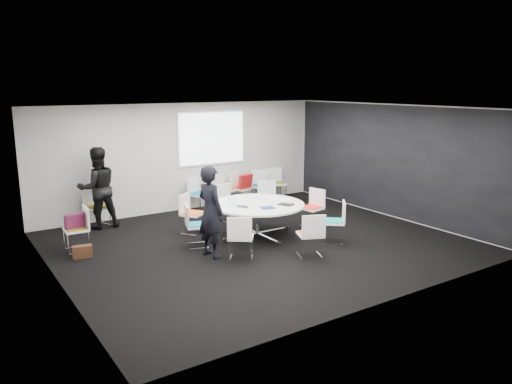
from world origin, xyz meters
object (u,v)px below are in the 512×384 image
chair_ring_e (197,233)px  chair_ring_b (268,206)px  chair_ring_g (310,243)px  chair_person_back (97,215)px  chair_spare_left (77,237)px  chair_ring_c (228,209)px  chair_back_d (261,192)px  chair_ring_h (334,229)px  chair_ring_a (312,215)px  brown_bag (82,252)px  conference_table (257,213)px  laptop (243,206)px  chair_back_e (277,189)px  chair_back_c (241,194)px  chair_ring_f (241,246)px  chair_back_a (199,201)px  person_main (211,212)px  person_back (98,188)px  chair_ring_d (192,221)px  cup (256,198)px  maroon_bag (75,221)px  chair_back_b (224,197)px

chair_ring_e → chair_ring_b: bearing=132.9°
chair_ring_g → chair_person_back: (-2.81, 4.41, 0.00)m
chair_person_back → chair_spare_left: bearing=39.7°
chair_ring_c → chair_back_d: 2.19m
chair_ring_g → chair_ring_h: size_ratio=1.00×
chair_ring_a → chair_ring_c: 2.07m
brown_bag → conference_table: bearing=-10.5°
laptop → chair_back_d: bearing=-71.1°
chair_ring_a → chair_back_e: (1.02, 2.82, 0.00)m
conference_table → laptop: bearing=-173.5°
chair_ring_g → chair_back_c: 4.58m
chair_ring_a → chair_ring_f: bearing=100.4°
chair_back_a → chair_back_c: (1.32, 0.03, 0.00)m
conference_table → chair_ring_f: bearing=-135.2°
chair_ring_g → person_main: (-1.58, 1.08, 0.62)m
chair_ring_b → person_back: bearing=7.1°
conference_table → brown_bag: 3.68m
chair_ring_e → chair_ring_f: (0.34, -1.17, 0.00)m
chair_ring_g → chair_spare_left: size_ratio=1.00×
chair_ring_f → laptop: chair_ring_f is taller
person_main → chair_ring_g: bearing=-133.7°
chair_ring_d → chair_ring_e: bearing=34.9°
chair_back_a → chair_back_d: bearing=159.2°
chair_back_c → chair_ring_d: bearing=14.2°
cup → chair_back_a: bearing=95.5°
chair_ring_a → maroon_bag: chair_ring_a is taller
chair_back_d → laptop: (-2.33, -2.78, 0.47)m
chair_ring_c → chair_person_back: (-2.83, 1.23, 0.00)m
chair_spare_left → chair_back_d: bearing=-71.8°
person_back → chair_ring_e: bearing=116.7°
person_back → laptop: 3.47m
chair_ring_a → cup: chair_ring_a is taller
person_main → brown_bag: size_ratio=4.95×
chair_ring_g → brown_bag: chair_ring_g is taller
chair_ring_a → chair_ring_f: size_ratio=1.00×
chair_ring_c → chair_back_d: size_ratio=1.00×
chair_ring_e → chair_ring_d: bearing=177.9°
person_back → laptop: person_back is taller
chair_ring_b → person_back: 4.11m
chair_person_back → brown_bag: size_ratio=2.44×
chair_back_a → chair_ring_a: bearing=96.8°
chair_ring_g → chair_back_c: same height
conference_table → chair_back_c: (1.27, 2.74, -0.24)m
chair_back_e → chair_ring_e: bearing=46.8°
chair_back_b → chair_spare_left: (-4.26, -1.58, 0.00)m
chair_back_d → chair_person_back: bearing=20.7°
chair_back_d → maroon_bag: 5.73m
chair_ring_e → chair_back_d: size_ratio=1.00×
chair_ring_d → chair_spare_left: (-2.46, 0.16, 0.00)m
person_main → chair_ring_b: bearing=-64.0°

